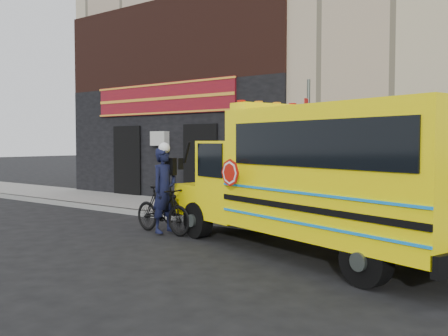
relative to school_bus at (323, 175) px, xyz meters
name	(u,v)px	position (x,y,z in m)	size (l,w,h in m)	color
ground	(152,243)	(-3.36, -1.10, -1.51)	(120.00, 120.00, 0.00)	black
curb	(227,224)	(-3.36, 1.50, -1.43)	(40.00, 0.20, 0.15)	gray
sidewalk	(260,217)	(-3.36, 3.00, -1.43)	(40.00, 3.00, 0.15)	slate
building	(354,34)	(-3.40, 9.36, 4.62)	(20.00, 10.70, 12.00)	tan
school_bus	(323,175)	(0.00, 0.00, 0.00)	(7.22, 4.09, 2.92)	black
sign_pole	(308,150)	(-1.36, 1.97, 0.44)	(0.08, 0.31, 3.57)	#434B46
bicycle	(162,210)	(-3.98, -0.15, -0.96)	(0.52, 1.83, 1.10)	black
cyclist	(165,192)	(-3.88, -0.19, -0.53)	(0.71, 0.47, 1.96)	black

